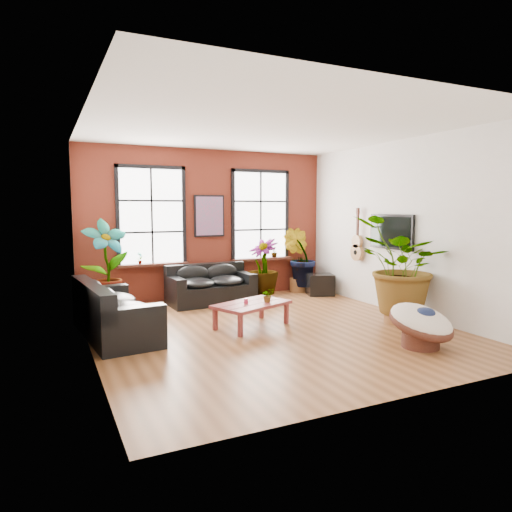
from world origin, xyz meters
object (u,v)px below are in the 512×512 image
(coffee_table, at_px, (252,306))
(sofa_back, at_px, (210,286))
(sofa_left, at_px, (112,312))
(papasan_chair, at_px, (421,323))

(coffee_table, bearing_deg, sofa_back, 67.74)
(sofa_left, distance_m, coffee_table, 2.41)
(coffee_table, bearing_deg, sofa_left, 147.75)
(sofa_back, distance_m, coffee_table, 2.28)
(sofa_back, bearing_deg, coffee_table, -93.31)
(coffee_table, bearing_deg, papasan_chair, -72.21)
(sofa_left, bearing_deg, coffee_table, -106.38)
(sofa_back, distance_m, sofa_left, 3.02)
(sofa_back, bearing_deg, sofa_left, -145.13)
(sofa_back, height_order, coffee_table, sofa_back)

